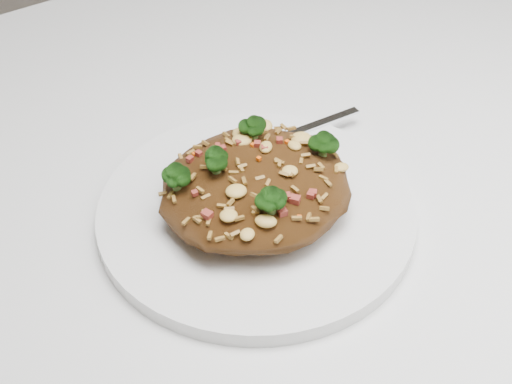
% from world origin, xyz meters
% --- Properties ---
extents(dining_table, '(1.20, 0.80, 0.75)m').
position_xyz_m(dining_table, '(0.00, 0.00, 0.66)').
color(dining_table, silver).
rests_on(dining_table, ground).
extents(plate, '(0.26, 0.26, 0.01)m').
position_xyz_m(plate, '(-0.10, -0.06, 0.76)').
color(plate, white).
rests_on(plate, dining_table).
extents(fried_rice, '(0.16, 0.14, 0.06)m').
position_xyz_m(fried_rice, '(-0.10, -0.06, 0.79)').
color(fried_rice, brown).
rests_on(fried_rice, plate).
extents(fork, '(0.16, 0.03, 0.00)m').
position_xyz_m(fork, '(-0.02, -0.00, 0.77)').
color(fork, silver).
rests_on(fork, plate).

